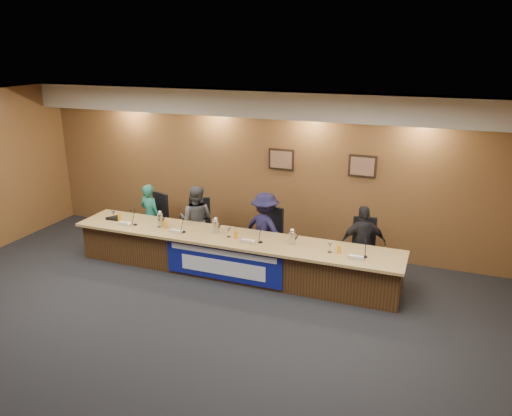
# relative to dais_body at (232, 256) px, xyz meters

# --- Properties ---
(floor) EXTENTS (10.00, 10.00, 0.00)m
(floor) POSITION_rel_dais_body_xyz_m (0.00, -2.40, -0.35)
(floor) COLOR black
(floor) RESTS_ON ground
(ceiling) EXTENTS (10.00, 8.00, 0.04)m
(ceiling) POSITION_rel_dais_body_xyz_m (0.00, -2.40, 2.85)
(ceiling) COLOR silver
(ceiling) RESTS_ON wall_back
(wall_back) EXTENTS (10.00, 0.04, 3.20)m
(wall_back) POSITION_rel_dais_body_xyz_m (0.00, 1.60, 1.25)
(wall_back) COLOR brown
(wall_back) RESTS_ON floor
(soffit) EXTENTS (10.00, 0.50, 0.50)m
(soffit) POSITION_rel_dais_body_xyz_m (0.00, 1.35, 2.60)
(soffit) COLOR beige
(soffit) RESTS_ON wall_back
(dais_body) EXTENTS (6.00, 0.80, 0.70)m
(dais_body) POSITION_rel_dais_body_xyz_m (0.00, 0.00, 0.00)
(dais_body) COLOR #402712
(dais_body) RESTS_ON floor
(dais_top) EXTENTS (6.10, 0.95, 0.05)m
(dais_top) POSITION_rel_dais_body_xyz_m (0.00, -0.05, 0.38)
(dais_top) COLOR #A9834C
(dais_top) RESTS_ON dais_body
(banner) EXTENTS (2.20, 0.02, 0.65)m
(banner) POSITION_rel_dais_body_xyz_m (0.00, -0.41, 0.03)
(banner) COLOR navy
(banner) RESTS_ON dais_body
(banner_text_upper) EXTENTS (2.00, 0.01, 0.10)m
(banner_text_upper) POSITION_rel_dais_body_xyz_m (0.00, -0.43, 0.23)
(banner_text_upper) COLOR silver
(banner_text_upper) RESTS_ON banner
(banner_text_lower) EXTENTS (1.60, 0.01, 0.28)m
(banner_text_lower) POSITION_rel_dais_body_xyz_m (0.00, -0.43, -0.05)
(banner_text_lower) COLOR silver
(banner_text_lower) RESTS_ON banner
(wall_photo_left) EXTENTS (0.52, 0.04, 0.42)m
(wall_photo_left) POSITION_rel_dais_body_xyz_m (0.40, 1.57, 1.50)
(wall_photo_left) COLOR black
(wall_photo_left) RESTS_ON wall_back
(wall_photo_right) EXTENTS (0.52, 0.04, 0.42)m
(wall_photo_right) POSITION_rel_dais_body_xyz_m (2.00, 1.57, 1.50)
(wall_photo_right) COLOR black
(wall_photo_right) RESTS_ON wall_back
(panelist_a) EXTENTS (0.54, 0.41, 1.33)m
(panelist_a) POSITION_rel_dais_body_xyz_m (-2.11, 0.62, 0.32)
(panelist_a) COLOR #1B624F
(panelist_a) RESTS_ON floor
(panelist_b) EXTENTS (0.75, 0.62, 1.42)m
(panelist_b) POSITION_rel_dais_body_xyz_m (-1.04, 0.62, 0.36)
(panelist_b) COLOR #45474B
(panelist_b) RESTS_ON floor
(panelist_c) EXTENTS (1.04, 0.78, 1.42)m
(panelist_c) POSITION_rel_dais_body_xyz_m (0.41, 0.62, 0.36)
(panelist_c) COLOR #161332
(panelist_c) RESTS_ON floor
(panelist_d) EXTENTS (0.87, 0.60, 1.38)m
(panelist_d) POSITION_rel_dais_body_xyz_m (2.25, 0.62, 0.34)
(panelist_d) COLOR black
(panelist_d) RESTS_ON floor
(office_chair_a) EXTENTS (0.60, 0.60, 0.08)m
(office_chair_a) POSITION_rel_dais_body_xyz_m (-2.11, 0.72, 0.13)
(office_chair_a) COLOR black
(office_chair_a) RESTS_ON floor
(office_chair_b) EXTENTS (0.62, 0.62, 0.08)m
(office_chair_b) POSITION_rel_dais_body_xyz_m (-1.04, 0.72, 0.13)
(office_chair_b) COLOR black
(office_chair_b) RESTS_ON floor
(office_chair_c) EXTENTS (0.62, 0.62, 0.08)m
(office_chair_c) POSITION_rel_dais_body_xyz_m (0.41, 0.72, 0.13)
(office_chair_c) COLOR black
(office_chair_c) RESTS_ON floor
(office_chair_d) EXTENTS (0.55, 0.55, 0.08)m
(office_chair_d) POSITION_rel_dais_body_xyz_m (2.25, 0.72, 0.13)
(office_chair_d) COLOR black
(office_chair_d) RESTS_ON floor
(nameplate_a) EXTENTS (0.24, 0.08, 0.10)m
(nameplate_a) POSITION_rel_dais_body_xyz_m (-2.14, -0.28, 0.45)
(nameplate_a) COLOR white
(nameplate_a) RESTS_ON dais_top
(microphone_a) EXTENTS (0.07, 0.07, 0.02)m
(microphone_a) POSITION_rel_dais_body_xyz_m (-1.94, -0.17, 0.41)
(microphone_a) COLOR black
(microphone_a) RESTS_ON dais_top
(juice_glass_a) EXTENTS (0.06, 0.06, 0.15)m
(juice_glass_a) POSITION_rel_dais_body_xyz_m (-2.35, -0.08, 0.47)
(juice_glass_a) COLOR orange
(juice_glass_a) RESTS_ON dais_top
(water_glass_a) EXTENTS (0.08, 0.08, 0.18)m
(water_glass_a) POSITION_rel_dais_body_xyz_m (-2.49, -0.07, 0.49)
(water_glass_a) COLOR silver
(water_glass_a) RESTS_ON dais_top
(nameplate_b) EXTENTS (0.24, 0.08, 0.10)m
(nameplate_b) POSITION_rel_dais_body_xyz_m (-1.01, -0.30, 0.45)
(nameplate_b) COLOR white
(nameplate_b) RESTS_ON dais_top
(microphone_b) EXTENTS (0.07, 0.07, 0.02)m
(microphone_b) POSITION_rel_dais_body_xyz_m (-0.89, -0.17, 0.41)
(microphone_b) COLOR black
(microphone_b) RESTS_ON dais_top
(juice_glass_b) EXTENTS (0.06, 0.06, 0.15)m
(juice_glass_b) POSITION_rel_dais_body_xyz_m (-1.30, -0.12, 0.47)
(juice_glass_b) COLOR orange
(juice_glass_b) RESTS_ON dais_top
(water_glass_b) EXTENTS (0.08, 0.08, 0.18)m
(water_glass_b) POSITION_rel_dais_body_xyz_m (-1.45, -0.10, 0.49)
(water_glass_b) COLOR silver
(water_glass_b) RESTS_ON dais_top
(nameplate_c) EXTENTS (0.24, 0.08, 0.10)m
(nameplate_c) POSITION_rel_dais_body_xyz_m (0.39, -0.26, 0.45)
(nameplate_c) COLOR white
(nameplate_c) RESTS_ON dais_top
(microphone_c) EXTENTS (0.07, 0.07, 0.02)m
(microphone_c) POSITION_rel_dais_body_xyz_m (0.60, -0.13, 0.41)
(microphone_c) COLOR black
(microphone_c) RESTS_ON dais_top
(juice_glass_c) EXTENTS (0.06, 0.06, 0.15)m
(juice_glass_c) POSITION_rel_dais_body_xyz_m (0.12, -0.10, 0.47)
(juice_glass_c) COLOR orange
(juice_glass_c) RESTS_ON dais_top
(water_glass_c) EXTENTS (0.08, 0.08, 0.18)m
(water_glass_c) POSITION_rel_dais_body_xyz_m (-0.02, -0.09, 0.49)
(water_glass_c) COLOR silver
(water_glass_c) RESTS_ON dais_top
(nameplate_d) EXTENTS (0.24, 0.08, 0.10)m
(nameplate_d) POSITION_rel_dais_body_xyz_m (2.27, -0.28, 0.45)
(nameplate_d) COLOR white
(nameplate_d) RESTS_ON dais_top
(microphone_d) EXTENTS (0.07, 0.07, 0.02)m
(microphone_d) POSITION_rel_dais_body_xyz_m (2.40, -0.12, 0.41)
(microphone_d) COLOR black
(microphone_d) RESTS_ON dais_top
(juice_glass_d) EXTENTS (0.06, 0.06, 0.15)m
(juice_glass_d) POSITION_rel_dais_body_xyz_m (1.97, -0.12, 0.47)
(juice_glass_d) COLOR orange
(juice_glass_d) RESTS_ON dais_top
(water_glass_d) EXTENTS (0.08, 0.08, 0.18)m
(water_glass_d) POSITION_rel_dais_body_xyz_m (1.82, -0.12, 0.49)
(water_glass_d) COLOR silver
(water_glass_d) RESTS_ON dais_top
(carafe_left) EXTENTS (0.11, 0.11, 0.26)m
(carafe_left) POSITION_rel_dais_body_xyz_m (-1.45, -0.05, 0.53)
(carafe_left) COLOR silver
(carafe_left) RESTS_ON dais_top
(carafe_mid) EXTENTS (0.12, 0.12, 0.23)m
(carafe_mid) POSITION_rel_dais_body_xyz_m (-0.33, 0.02, 0.52)
(carafe_mid) COLOR silver
(carafe_mid) RESTS_ON dais_top
(carafe_right) EXTENTS (0.12, 0.12, 0.22)m
(carafe_right) POSITION_rel_dais_body_xyz_m (1.13, -0.00, 0.51)
(carafe_right) COLOR silver
(carafe_right) RESTS_ON dais_top
(speakerphone) EXTENTS (0.32, 0.32, 0.05)m
(speakerphone) POSITION_rel_dais_body_xyz_m (-2.52, -0.04, 0.43)
(speakerphone) COLOR black
(speakerphone) RESTS_ON dais_top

